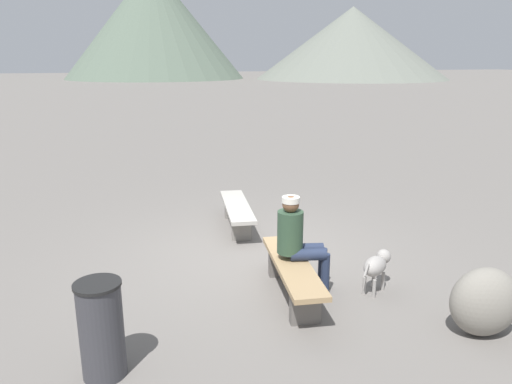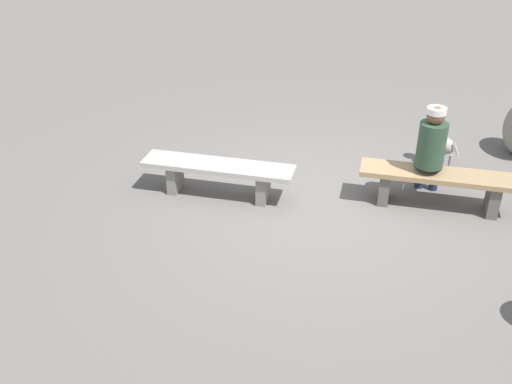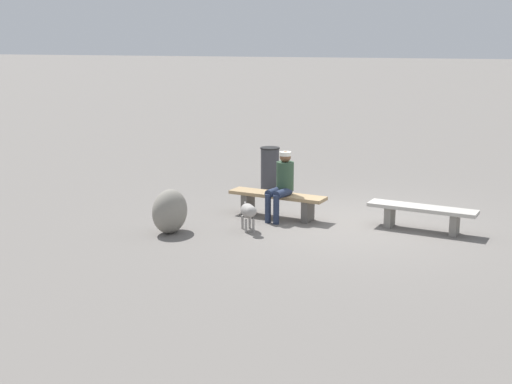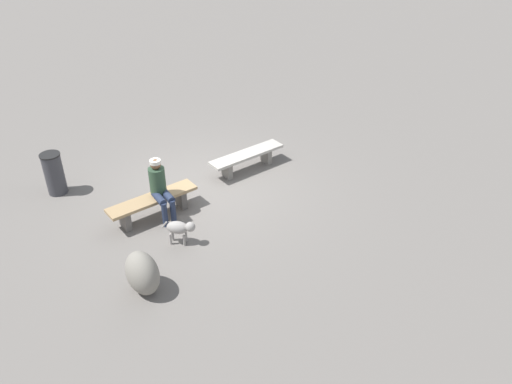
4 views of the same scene
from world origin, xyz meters
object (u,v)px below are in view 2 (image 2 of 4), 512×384
object	(u,v)px
seated_person	(431,147)
dog	(439,143)
bench_right	(439,182)
bench_left	(218,172)

from	to	relation	value
seated_person	dog	bearing A→B (deg)	86.36
bench_right	seated_person	xyz separation A→B (m)	(-0.13, 0.12, 0.39)
seated_person	dog	size ratio (longest dim) A/B	2.23
bench_left	seated_person	distance (m)	2.54
bench_right	dog	world-z (taller)	dog
bench_right	seated_person	size ratio (longest dim) A/B	1.51
dog	bench_right	bearing A→B (deg)	136.66
bench_left	bench_right	distance (m)	2.64
bench_left	seated_person	bearing A→B (deg)	10.48
bench_right	seated_person	bearing A→B (deg)	145.89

